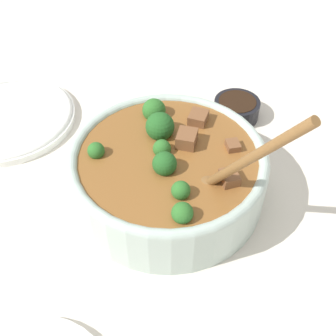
# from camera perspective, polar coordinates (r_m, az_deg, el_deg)

# --- Properties ---
(ground_plane) EXTENTS (4.00, 4.00, 0.00)m
(ground_plane) POSITION_cam_1_polar(r_m,az_deg,el_deg) (0.64, 0.00, -3.39)
(ground_plane) COLOR silver
(stew_bowl) EXTENTS (0.30, 0.28, 0.24)m
(stew_bowl) POSITION_cam_1_polar(r_m,az_deg,el_deg) (0.61, 0.02, -0.32)
(stew_bowl) COLOR #B2C6BC
(stew_bowl) RESTS_ON ground_plane
(condiment_bowl) EXTENTS (0.08, 0.08, 0.04)m
(condiment_bowl) POSITION_cam_1_polar(r_m,az_deg,el_deg) (0.78, 9.26, 8.01)
(condiment_bowl) COLOR black
(condiment_bowl) RESTS_ON ground_plane
(empty_plate) EXTENTS (0.24, 0.24, 0.02)m
(empty_plate) POSITION_cam_1_polar(r_m,az_deg,el_deg) (0.82, -20.95, 6.45)
(empty_plate) COLOR white
(empty_plate) RESTS_ON ground_plane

